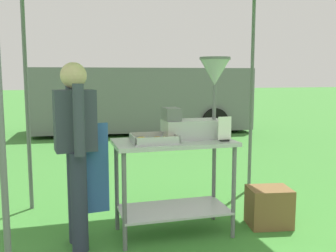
# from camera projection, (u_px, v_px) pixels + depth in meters

# --- Properties ---
(ground_plane) EXTENTS (70.00, 70.00, 0.00)m
(ground_plane) POSITION_uv_depth(u_px,v_px,m) (99.00, 147.00, 8.09)
(ground_plane) COLOR #3D7F33
(donut_cart) EXTENTS (1.11, 0.58, 0.90)m
(donut_cart) POSITION_uv_depth(u_px,v_px,m) (174.00, 168.00, 3.58)
(donut_cart) COLOR #B7B7BC
(donut_cart) RESTS_ON ground
(donut_tray) EXTENTS (0.40, 0.34, 0.07)m
(donut_tray) POSITION_uv_depth(u_px,v_px,m) (155.00, 140.00, 3.45)
(donut_tray) COLOR #B7B7BC
(donut_tray) RESTS_ON donut_cart
(donut_fryer) EXTENTS (0.65, 0.29, 0.77)m
(donut_fryer) POSITION_uv_depth(u_px,v_px,m) (200.00, 105.00, 3.64)
(donut_fryer) COLOR #B7B7BC
(donut_fryer) RESTS_ON donut_cart
(menu_sign) EXTENTS (0.13, 0.05, 0.23)m
(menu_sign) POSITION_uv_depth(u_px,v_px,m) (225.00, 131.00, 3.49)
(menu_sign) COLOR black
(menu_sign) RESTS_ON donut_cart
(vendor) EXTENTS (0.46, 0.54, 1.61)m
(vendor) POSITION_uv_depth(u_px,v_px,m) (76.00, 146.00, 3.27)
(vendor) COLOR #2D3347
(vendor) RESTS_ON ground
(supply_crate) EXTENTS (0.46, 0.39, 0.39)m
(supply_crate) POSITION_uv_depth(u_px,v_px,m) (269.00, 207.00, 3.82)
(supply_crate) COLOR brown
(supply_crate) RESTS_ON ground
(van_grey) EXTENTS (5.72, 2.36, 1.69)m
(van_grey) POSITION_uv_depth(u_px,v_px,m) (141.00, 99.00, 10.26)
(van_grey) COLOR slate
(van_grey) RESTS_ON ground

